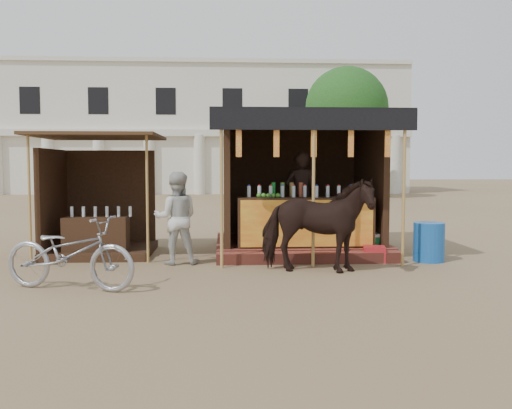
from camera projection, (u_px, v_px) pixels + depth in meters
The scene contains 11 objects.
ground at pixel (262, 286), 8.41m from camera, with size 120.00×120.00×0.00m, color #846B4C.
main_stall at pixel (300, 202), 11.74m from camera, with size 3.60×3.61×2.78m.
secondary_stall at pixel (93, 212), 11.39m from camera, with size 2.40×2.40×2.38m.
cow at pixel (316, 225), 9.41m from camera, with size 0.85×1.87×1.58m, color black.
motorbike at pixel (70, 253), 8.16m from camera, with size 0.70×2.02×1.06m, color #9C9CA5.
bystander at pixel (176, 218), 10.26m from camera, with size 0.81×0.63×1.67m, color beige.
blue_barrel at pixel (429, 242), 10.56m from camera, with size 0.57×0.57×0.72m, color #1652A5.
red_crate at pixel (374, 254), 10.51m from camera, with size 0.39×0.40×0.29m, color #AD1C22.
cooler at pixel (364, 245), 11.10m from camera, with size 0.72×0.57×0.46m.
background_building at pixel (202, 132), 37.84m from camera, with size 26.00×7.45×8.18m.
tree at pixel (342, 112), 30.47m from camera, with size 4.50×4.40×7.00m.
Camera 1 is at (-0.57, -8.28, 1.79)m, focal length 40.00 mm.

